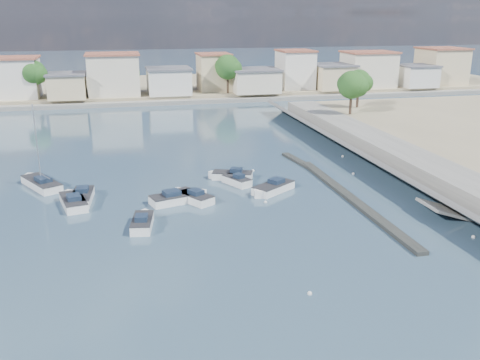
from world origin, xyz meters
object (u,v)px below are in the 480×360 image
Objects in this scene: motorboat_g at (82,198)px; motorboat_h at (180,198)px; motorboat_d at (272,189)px; motorboat_f at (236,181)px; motorboat_a at (192,197)px; motorboat_c at (230,176)px; sailboat at (40,183)px; motorboat_b at (143,222)px; motorboat_e at (73,202)px.

motorboat_h is (9.18, -2.04, -0.00)m from motorboat_g.
motorboat_f is at bearing 131.24° from motorboat_d.
motorboat_h is at bearing -176.57° from motorboat_a.
motorboat_c is 20.07m from sailboat.
motorboat_c is (5.15, 6.09, 0.00)m from motorboat_a.
motorboat_a is at bearing -142.14° from motorboat_f.
motorboat_h is (-1.17, -0.07, -0.00)m from motorboat_a.
motorboat_a is at bearing 3.43° from motorboat_h.
motorboat_b is 0.83× the size of motorboat_e.
motorboat_h is (-6.48, -4.20, 0.00)m from motorboat_f.
sailboat reaches higher than motorboat_c.
motorboat_f is 20.49m from sailboat.
motorboat_e is at bearing 173.80° from motorboat_a.
sailboat reaches higher than motorboat_f.
motorboat_a is 1.02× the size of motorboat_b.
motorboat_g and motorboat_h have the same top height.
motorboat_a and motorboat_e have the same top height.
motorboat_a is 0.97× the size of motorboat_c.
sailboat reaches higher than motorboat_g.
motorboat_g is at bearing 169.24° from motorboat_a.
motorboat_c and motorboat_f have the same top height.
motorboat_g is (-5.36, 7.58, 0.00)m from motorboat_b.
motorboat_f is (-3.01, 3.43, 0.00)m from motorboat_d.
motorboat_c is 1.97m from motorboat_f.
motorboat_g is at bearing 167.49° from motorboat_h.
motorboat_f is at bearing 7.85° from motorboat_g.
motorboat_d and motorboat_e have the same top height.
motorboat_f is at bearing 10.05° from motorboat_e.
motorboat_d is at bearing -3.91° from motorboat_g.
motorboat_a is at bearing -6.20° from motorboat_e.
motorboat_a is 0.81× the size of motorboat_h.
motorboat_c is at bearing 14.90° from motorboat_g.
motorboat_e is 16.71m from motorboat_f.
motorboat_d is (3.17, -5.40, -0.00)m from motorboat_c.
motorboat_h is 0.64× the size of sailboat.
motorboat_d and motorboat_h have the same top height.
motorboat_b is 6.74m from motorboat_h.
motorboat_f is (16.45, 2.92, -0.00)m from motorboat_e.
motorboat_f is (0.16, -1.97, -0.00)m from motorboat_c.
sailboat is (-13.68, 7.92, 0.03)m from motorboat_h.
motorboat_e is (-16.29, -4.88, -0.00)m from motorboat_c.
motorboat_e is at bearing -163.32° from motorboat_c.
motorboat_a is at bearing -175.24° from motorboat_d.
motorboat_a and motorboat_d have the same top height.
motorboat_h is at bearing 55.43° from motorboat_b.
motorboat_d is 9.52m from motorboat_h.
motorboat_b is at bearing -54.74° from motorboat_g.
motorboat_h is (9.97, -1.28, 0.00)m from motorboat_e.
sailboat is (-4.49, 5.89, 0.03)m from motorboat_g.
motorboat_c is at bearing 49.81° from motorboat_a.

